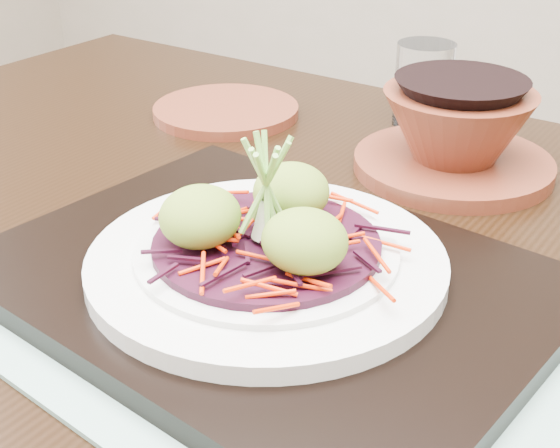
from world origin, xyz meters
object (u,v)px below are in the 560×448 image
at_px(white_plate, 267,260).
at_px(terracotta_side_plate, 226,111).
at_px(dining_table, 313,396).
at_px(serving_tray, 267,281).
at_px(terracotta_bowl_set, 456,136).
at_px(water_glass, 424,85).

height_order(white_plate, terracotta_side_plate, white_plate).
distance_m(dining_table, serving_tray, 0.12).
distance_m(serving_tray, terracotta_bowl_set, 0.27).
height_order(terracotta_side_plate, water_glass, water_glass).
xyz_separation_m(water_glass, terracotta_bowl_set, (0.06, -0.11, -0.01)).
xyz_separation_m(serving_tray, white_plate, (-0.00, 0.00, 0.02)).
relative_size(dining_table, terracotta_side_plate, 8.61).
distance_m(dining_table, terracotta_bowl_set, 0.27).
bearing_deg(white_plate, serving_tray, 0.00).
bearing_deg(serving_tray, terracotta_side_plate, 137.62).
xyz_separation_m(terracotta_side_plate, terracotta_bowl_set, (0.26, -0.04, 0.03)).
distance_m(white_plate, terracotta_side_plate, 0.36).
xyz_separation_m(white_plate, water_glass, (-0.00, 0.37, 0.01)).
height_order(serving_tray, white_plate, white_plate).
bearing_deg(white_plate, water_glass, 90.70).
xyz_separation_m(white_plate, terracotta_bowl_set, (0.06, 0.26, 0.01)).
bearing_deg(terracotta_side_plate, serving_tray, -56.08).
relative_size(dining_table, serving_tray, 3.68).
relative_size(serving_tray, water_glass, 4.30).
relative_size(terracotta_side_plate, terracotta_bowl_set, 0.72).
bearing_deg(terracotta_side_plate, white_plate, -56.08).
height_order(white_plate, terracotta_bowl_set, terracotta_bowl_set).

